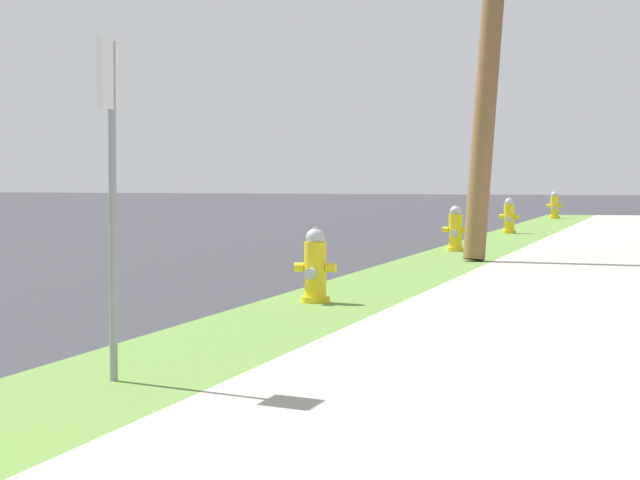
% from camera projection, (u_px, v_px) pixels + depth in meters
% --- Properties ---
extents(fire_hydrant_second, '(0.42, 0.38, 0.74)m').
position_uv_depth(fire_hydrant_second, '(315.00, 270.00, 13.70)').
color(fire_hydrant_second, yellow).
rests_on(fire_hydrant_second, grass_verge).
extents(fire_hydrant_third, '(0.42, 0.37, 0.74)m').
position_uv_depth(fire_hydrant_third, '(455.00, 231.00, 22.37)').
color(fire_hydrant_third, yellow).
rests_on(fire_hydrant_third, grass_verge).
extents(fire_hydrant_fourth, '(0.42, 0.37, 0.74)m').
position_uv_depth(fire_hydrant_fourth, '(509.00, 218.00, 28.78)').
color(fire_hydrant_fourth, yellow).
rests_on(fire_hydrant_fourth, grass_verge).
extents(fire_hydrant_fifth, '(0.42, 0.38, 0.74)m').
position_uv_depth(fire_hydrant_fifth, '(555.00, 207.00, 37.56)').
color(fire_hydrant_fifth, yellow).
rests_on(fire_hydrant_fifth, grass_verge).
extents(street_sign_post, '(0.05, 0.36, 2.12)m').
position_uv_depth(street_sign_post, '(112.00, 137.00, 8.54)').
color(street_sign_post, gray).
rests_on(street_sign_post, grass_verge).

